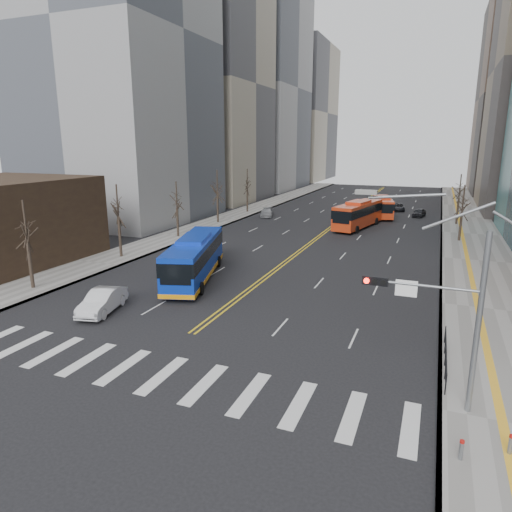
# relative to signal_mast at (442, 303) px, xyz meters

# --- Properties ---
(ground) EXTENTS (220.00, 220.00, 0.00)m
(ground) POSITION_rel_signal_mast_xyz_m (-13.77, -2.00, -4.86)
(ground) COLOR black
(sidewalk_right) EXTENTS (7.00, 130.00, 0.15)m
(sidewalk_right) POSITION_rel_signal_mast_xyz_m (3.73, 43.00, -4.78)
(sidewalk_right) COLOR gray
(sidewalk_right) RESTS_ON ground
(sidewalk_left) EXTENTS (5.00, 130.00, 0.15)m
(sidewalk_left) POSITION_rel_signal_mast_xyz_m (-30.27, 43.00, -4.78)
(sidewalk_left) COLOR gray
(sidewalk_left) RESTS_ON ground
(crosswalk) EXTENTS (26.70, 4.00, 0.01)m
(crosswalk) POSITION_rel_signal_mast_xyz_m (-13.77, -2.00, -4.85)
(crosswalk) COLOR silver
(crosswalk) RESTS_ON ground
(centerline) EXTENTS (0.55, 100.00, 0.01)m
(centerline) POSITION_rel_signal_mast_xyz_m (-13.77, 53.00, -4.85)
(centerline) COLOR gold
(centerline) RESTS_ON ground
(office_towers) EXTENTS (83.00, 134.00, 58.00)m
(office_towers) POSITION_rel_signal_mast_xyz_m (-13.64, 66.51, 19.07)
(office_towers) COLOR gray
(office_towers) RESTS_ON ground
(signal_mast) EXTENTS (5.37, 0.37, 9.39)m
(signal_mast) POSITION_rel_signal_mast_xyz_m (0.00, 0.00, 0.00)
(signal_mast) COLOR gray
(signal_mast) RESTS_ON ground
(pedestrian_railing) EXTENTS (0.06, 6.06, 1.02)m
(pedestrian_railing) POSITION_rel_signal_mast_xyz_m (0.53, 4.00, -4.03)
(pedestrian_railing) COLOR black
(pedestrian_railing) RESTS_ON sidewalk_right
(bollards) EXTENTS (2.87, 3.17, 0.78)m
(bollards) POSITION_rel_signal_mast_xyz_m (2.50, -2.16, -4.30)
(bollards) COLOR gray
(bollards) RESTS_ON sidewalk_right
(street_trees) EXTENTS (35.20, 47.20, 7.60)m
(street_trees) POSITION_rel_signal_mast_xyz_m (-20.94, 32.55, 0.02)
(street_trees) COLOR black
(street_trees) RESTS_ON ground
(blue_bus) EXTENTS (6.25, 12.97, 3.69)m
(blue_bus) POSITION_rel_signal_mast_xyz_m (-19.18, 13.27, -2.92)
(blue_bus) COLOR #0C30B5
(blue_bus) RESTS_ON ground
(red_bus_near) EXTENTS (5.00, 12.02, 3.70)m
(red_bus_near) POSITION_rel_signal_mast_xyz_m (-10.34, 42.45, -2.80)
(red_bus_near) COLOR red
(red_bus_near) RESTS_ON ground
(red_bus_far) EXTENTS (4.44, 10.44, 3.25)m
(red_bus_far) POSITION_rel_signal_mast_xyz_m (-8.37, 53.51, -3.04)
(red_bus_far) COLOR red
(red_bus_far) RESTS_ON ground
(car_white) EXTENTS (2.68, 4.99, 1.56)m
(car_white) POSITION_rel_signal_mast_xyz_m (-21.25, 4.00, -4.08)
(car_white) COLOR silver
(car_white) RESTS_ON ground
(car_dark_mid) EXTENTS (2.18, 3.99, 1.29)m
(car_dark_mid) POSITION_rel_signal_mast_xyz_m (-3.00, 55.79, -4.21)
(car_dark_mid) COLOR black
(car_dark_mid) RESTS_ON ground
(car_silver) EXTENTS (3.02, 4.75, 1.28)m
(car_silver) POSITION_rel_signal_mast_xyz_m (-25.21, 46.97, -4.22)
(car_silver) COLOR gray
(car_silver) RESTS_ON ground
(car_dark_far) EXTENTS (2.50, 4.50, 1.19)m
(car_dark_far) POSITION_rel_signal_mast_xyz_m (-6.57, 61.31, -4.26)
(car_dark_far) COLOR black
(car_dark_far) RESTS_ON ground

